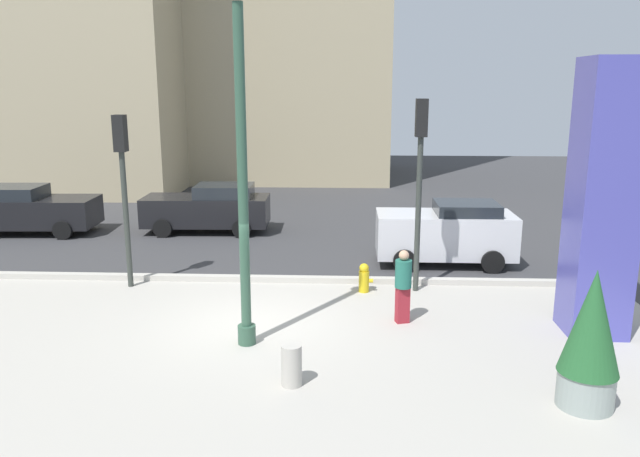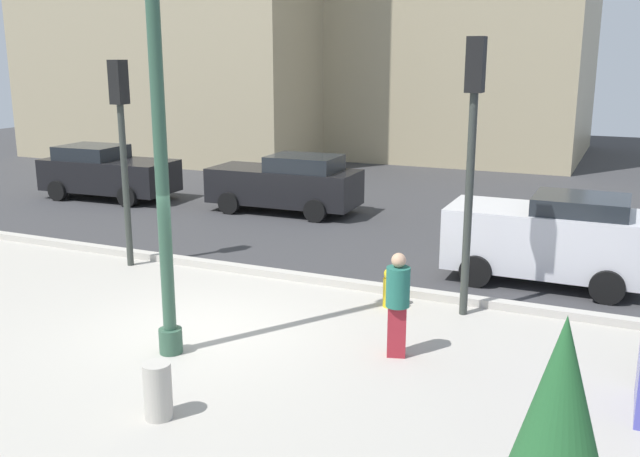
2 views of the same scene
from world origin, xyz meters
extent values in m
plane|color=#38383A|center=(0.00, 4.00, 0.00)|extent=(60.00, 60.00, 0.00)
cube|color=#ADA89E|center=(0.00, -2.00, 0.00)|extent=(18.00, 10.00, 0.02)
cube|color=#B7B2A8|center=(0.00, 3.12, 0.08)|extent=(18.00, 0.24, 0.16)
cylinder|color=#335642|center=(0.03, -0.94, 0.20)|extent=(0.36, 0.36, 0.40)
cylinder|color=#335642|center=(0.03, -0.94, 3.28)|extent=(0.20, 0.20, 6.56)
cone|color=#235B2D|center=(5.91, -3.18, 1.47)|extent=(0.96, 0.96, 1.71)
cylinder|color=gold|center=(2.46, 2.41, 0.28)|extent=(0.26, 0.26, 0.55)
sphere|color=gold|center=(2.46, 2.41, 0.63)|extent=(0.24, 0.24, 0.24)
cylinder|color=gold|center=(2.63, 2.41, 0.30)|extent=(0.12, 0.10, 0.10)
cylinder|color=#B2ADA3|center=(1.10, -2.68, 0.38)|extent=(0.36, 0.36, 0.75)
cylinder|color=#333833|center=(-3.57, 2.57, 1.75)|extent=(0.14, 0.14, 3.50)
cube|color=black|center=(-3.57, 2.57, 3.95)|extent=(0.28, 0.32, 0.90)
sphere|color=green|center=(-3.57, 2.74, 4.22)|extent=(0.18, 0.18, 0.18)
cylinder|color=#333833|center=(3.78, 2.58, 1.94)|extent=(0.14, 0.14, 3.89)
cube|color=black|center=(3.78, 2.58, 4.34)|extent=(0.28, 0.32, 0.90)
sphere|color=red|center=(3.78, 2.75, 4.34)|extent=(0.18, 0.18, 0.18)
cube|color=black|center=(-2.97, 8.82, 0.77)|extent=(4.42, 1.85, 1.00)
cube|color=#1E2328|center=(-2.32, 8.84, 1.48)|extent=(2.01, 1.57, 0.43)
cylinder|color=black|center=(-4.30, 7.92, 0.32)|extent=(0.65, 0.24, 0.64)
cylinder|color=black|center=(-4.35, 9.64, 0.32)|extent=(0.65, 0.24, 0.64)
cylinder|color=black|center=(-1.59, 8.00, 0.32)|extent=(0.65, 0.24, 0.64)
cylinder|color=black|center=(-1.64, 9.72, 0.32)|extent=(0.65, 0.24, 0.64)
cube|color=silver|center=(4.85, 5.10, 0.88)|extent=(3.93, 1.72, 1.23)
cube|color=#1E2328|center=(5.44, 5.10, 1.66)|extent=(1.77, 1.52, 0.33)
cylinder|color=black|center=(3.64, 4.23, 0.32)|extent=(0.64, 0.22, 0.64)
cylinder|color=black|center=(3.63, 5.96, 0.32)|extent=(0.64, 0.22, 0.64)
cylinder|color=black|center=(6.07, 4.23, 0.32)|extent=(0.64, 0.22, 0.64)
cylinder|color=black|center=(6.07, 5.96, 0.32)|extent=(0.64, 0.22, 0.64)
cube|color=black|center=(-8.97, 8.32, 0.76)|extent=(4.35, 2.02, 0.98)
cube|color=#1E2328|center=(-9.61, 8.29, 1.47)|extent=(1.99, 1.69, 0.42)
cylinder|color=black|center=(-7.69, 9.29, 0.32)|extent=(0.65, 0.25, 0.64)
cylinder|color=black|center=(-7.61, 7.48, 0.32)|extent=(0.65, 0.25, 0.64)
cylinder|color=black|center=(-10.33, 9.17, 0.32)|extent=(0.65, 0.25, 0.64)
cylinder|color=black|center=(-10.25, 7.35, 0.32)|extent=(0.65, 0.25, 0.64)
cube|color=maroon|center=(3.26, 0.37, 0.41)|extent=(0.32, 0.27, 0.81)
cylinder|color=#236656|center=(3.26, 0.37, 1.12)|extent=(0.45, 0.45, 0.61)
sphere|color=tan|center=(3.26, 0.37, 1.54)|extent=(0.22, 0.22, 0.22)
camera|label=1|loc=(2.05, -12.58, 5.09)|focal=34.94mm
camera|label=2|loc=(6.31, -9.29, 4.50)|focal=39.70mm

